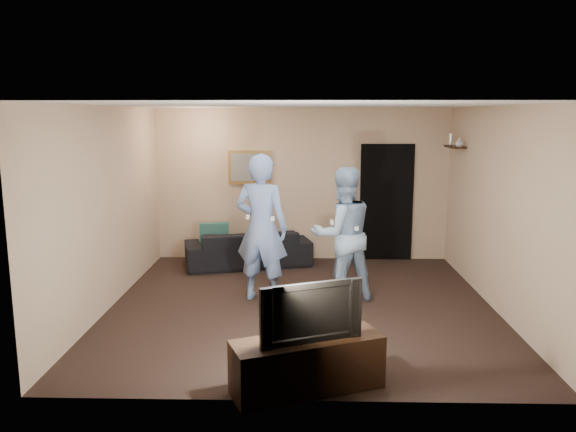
{
  "coord_description": "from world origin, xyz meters",
  "views": [
    {
      "loc": [
        -0.0,
        -7.08,
        2.49
      ],
      "look_at": [
        -0.18,
        0.3,
        1.15
      ],
      "focal_mm": 35.0,
      "sensor_mm": 36.0,
      "label": 1
    }
  ],
  "objects_px": {
    "sofa": "(248,248)",
    "tv_console": "(307,364)",
    "wii_player_right": "(343,234)",
    "television": "(308,310)",
    "wii_player_left": "(262,228)"
  },
  "relations": [
    {
      "from": "television",
      "to": "wii_player_left",
      "type": "distance_m",
      "value": 2.62
    },
    {
      "from": "tv_console",
      "to": "television",
      "type": "height_order",
      "value": "television"
    },
    {
      "from": "television",
      "to": "wii_player_right",
      "type": "height_order",
      "value": "wii_player_right"
    },
    {
      "from": "sofa",
      "to": "television",
      "type": "height_order",
      "value": "television"
    },
    {
      "from": "wii_player_right",
      "to": "tv_console",
      "type": "bearing_deg",
      "value": -100.78
    },
    {
      "from": "sofa",
      "to": "wii_player_left",
      "type": "relative_size",
      "value": 1.03
    },
    {
      "from": "sofa",
      "to": "wii_player_left",
      "type": "height_order",
      "value": "wii_player_left"
    },
    {
      "from": "sofa",
      "to": "wii_player_right",
      "type": "distance_m",
      "value": 2.32
    },
    {
      "from": "sofa",
      "to": "tv_console",
      "type": "relative_size",
      "value": 1.48
    },
    {
      "from": "television",
      "to": "wii_player_left",
      "type": "xyz_separation_m",
      "value": [
        -0.59,
        2.54,
        0.22
      ]
    },
    {
      "from": "sofa",
      "to": "wii_player_right",
      "type": "height_order",
      "value": "wii_player_right"
    },
    {
      "from": "wii_player_right",
      "to": "sofa",
      "type": "bearing_deg",
      "value": 130.07
    },
    {
      "from": "tv_console",
      "to": "television",
      "type": "relative_size",
      "value": 1.44
    },
    {
      "from": "sofa",
      "to": "tv_console",
      "type": "distance_m",
      "value": 4.41
    },
    {
      "from": "sofa",
      "to": "wii_player_right",
      "type": "xyz_separation_m",
      "value": [
        1.44,
        -1.71,
        0.61
      ]
    }
  ]
}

